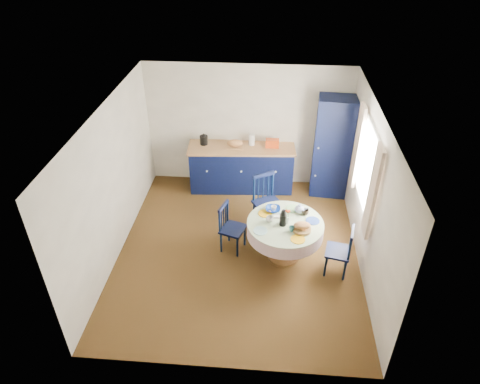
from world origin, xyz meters
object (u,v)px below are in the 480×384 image
object	(u,v)px
chair_left	(231,227)
mug_a	(270,219)
chair_right	(340,251)
mug_b	(292,229)
pantry_cabinet	(332,148)
mug_c	(305,212)
dining_table	(285,229)
chair_far	(267,202)
mug_d	(274,208)
cobalt_bowl	(273,209)
kitchen_counter	(241,167)

from	to	relation	value
chair_left	mug_a	size ratio (longest dim) A/B	7.52
chair_right	mug_b	distance (m)	0.85
chair_left	mug_b	size ratio (longest dim) A/B	9.79
pantry_cabinet	mug_c	distance (m)	1.93
dining_table	chair_right	bearing A→B (deg)	-16.75
pantry_cabinet	mug_c	xyz separation A→B (m)	(-0.59, -1.82, -0.23)
dining_table	chair_far	distance (m)	0.92
mug_d	cobalt_bowl	bearing A→B (deg)	-132.48
mug_d	dining_table	bearing A→B (deg)	-57.97
chair_right	mug_a	distance (m)	1.20
chair_left	mug_a	xyz separation A→B (m)	(0.64, -0.17, 0.34)
mug_d	pantry_cabinet	bearing A→B (deg)	58.04
chair_far	mug_c	xyz separation A→B (m)	(0.62, -0.61, 0.26)
mug_b	mug_c	world-z (taller)	mug_c
mug_a	mug_d	bearing A→B (deg)	78.77
mug_c	cobalt_bowl	world-z (taller)	mug_c
cobalt_bowl	chair_far	bearing A→B (deg)	100.93
pantry_cabinet	chair_far	bearing A→B (deg)	-130.18
kitchen_counter	chair_right	distance (m)	2.92
chair_right	mug_a	bearing A→B (deg)	-91.26
dining_table	mug_a	world-z (taller)	dining_table
mug_b	mug_d	xyz separation A→B (m)	(-0.28, 0.51, 0.00)
mug_a	mug_b	distance (m)	0.40
mug_a	chair_right	bearing A→B (deg)	-13.48
mug_b	mug_c	distance (m)	0.50
kitchen_counter	chair_left	bearing A→B (deg)	-94.53
chair_right	mug_d	xyz separation A→B (m)	(-1.06, 0.57, 0.34)
chair_left	mug_d	xyz separation A→B (m)	(0.70, 0.14, 0.34)
dining_table	chair_right	distance (m)	0.91
pantry_cabinet	chair_right	distance (m)	2.40
chair_right	mug_b	world-z (taller)	chair_right
kitchen_counter	chair_left	xyz separation A→B (m)	(-0.03, -1.91, -0.04)
chair_far	pantry_cabinet	bearing A→B (deg)	15.09
chair_right	mug_d	world-z (taller)	chair_right
pantry_cabinet	chair_far	distance (m)	1.78
dining_table	kitchen_counter	bearing A→B (deg)	112.47
chair_right	mug_b	xyz separation A→B (m)	(-0.78, 0.06, 0.34)
chair_left	mug_c	bearing A→B (deg)	-68.20
mug_a	mug_c	distance (m)	0.61
chair_left	mug_d	world-z (taller)	chair_left
chair_left	chair_far	bearing A→B (deg)	-21.85
pantry_cabinet	mug_d	distance (m)	2.08
dining_table	mug_a	bearing A→B (deg)	177.92
mug_a	cobalt_bowl	distance (m)	0.30
mug_a	cobalt_bowl	xyz separation A→B (m)	(0.05, 0.29, -0.02)
chair_right	cobalt_bowl	world-z (taller)	chair_right
kitchen_counter	mug_c	world-z (taller)	kitchen_counter
mug_b	chair_far	bearing A→B (deg)	110.81
chair_far	mug_b	world-z (taller)	chair_far
chair_left	chair_right	size ratio (longest dim) A/B	1.00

